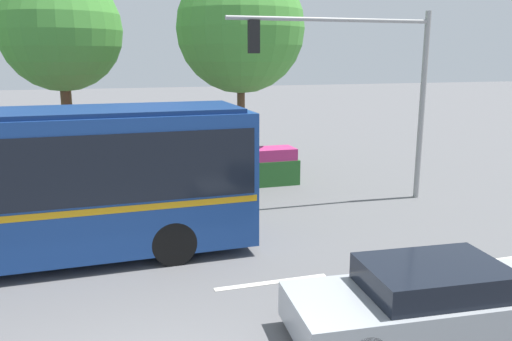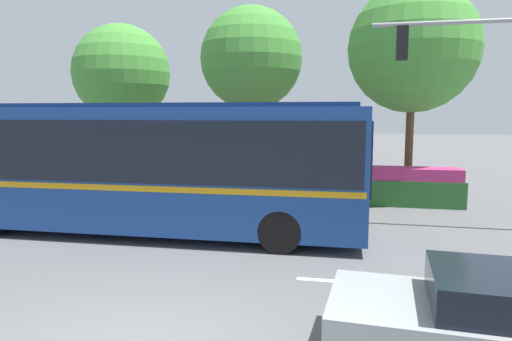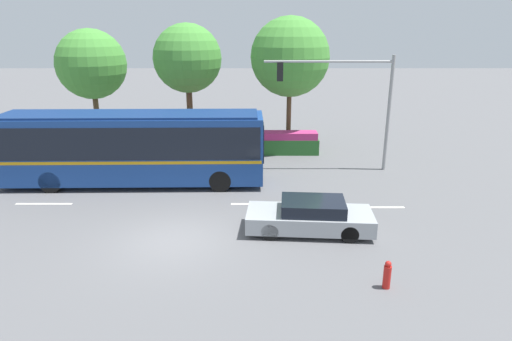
{
  "view_description": "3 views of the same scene",
  "coord_description": "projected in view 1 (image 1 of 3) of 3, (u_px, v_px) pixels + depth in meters",
  "views": [
    {
      "loc": [
        -0.06,
        -5.87,
        4.56
      ],
      "look_at": [
        3.24,
        5.09,
        1.98
      ],
      "focal_mm": 35.98,
      "sensor_mm": 36.0,
      "label": 1
    },
    {
      "loc": [
        2.82,
        -5.06,
        3.16
      ],
      "look_at": [
        0.54,
        5.86,
        1.77
      ],
      "focal_mm": 32.0,
      "sensor_mm": 36.0,
      "label": 2
    },
    {
      "loc": [
        2.92,
        -13.8,
        7.1
      ],
      "look_at": [
        2.87,
        4.19,
        1.24
      ],
      "focal_mm": 30.64,
      "sensor_mm": 36.0,
      "label": 3
    }
  ],
  "objects": [
    {
      "name": "lane_stripe_far",
      "position": [
        272.0,
        282.0,
        10.52
      ],
      "size": [
        2.4,
        0.16,
        0.01
      ],
      "primitive_type": "cube",
      "color": "silver",
      "rests_on": "ground"
    },
    {
      "name": "sedan_foreground",
      "position": [
        427.0,
        301.0,
        8.48
      ],
      "size": [
        4.66,
        2.1,
        1.23
      ],
      "rotation": [
        0.0,
        0.0,
        3.07
      ],
      "color": "#9EA3A8",
      "rests_on": "ground"
    },
    {
      "name": "traffic_light_pole",
      "position": [
        372.0,
        74.0,
        15.47
      ],
      "size": [
        6.45,
        0.24,
        5.88
      ],
      "rotation": [
        0.0,
        0.0,
        3.14
      ],
      "color": "gray",
      "rests_on": "ground"
    },
    {
      "name": "lane_stripe_near",
      "position": [
        481.0,
        262.0,
        11.54
      ],
      "size": [
        2.4,
        0.16,
        0.01
      ],
      "primitive_type": "cube",
      "color": "silver",
      "rests_on": "ground"
    },
    {
      "name": "flowering_hedge",
      "position": [
        170.0,
        173.0,
        17.49
      ],
      "size": [
        9.1,
        1.05,
        1.31
      ],
      "color": "#286028",
      "rests_on": "ground"
    },
    {
      "name": "street_tree_centre",
      "position": [
        61.0,
        31.0,
        17.49
      ],
      "size": [
        4.13,
        4.13,
        7.46
      ],
      "color": "brown",
      "rests_on": "ground"
    },
    {
      "name": "street_tree_right",
      "position": [
        241.0,
        29.0,
        18.46
      ],
      "size": [
        4.65,
        4.65,
        7.84
      ],
      "color": "brown",
      "rests_on": "ground"
    }
  ]
}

